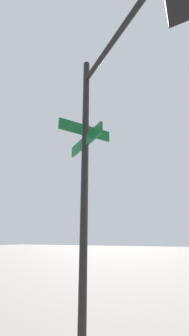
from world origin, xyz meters
TOP-DOWN VIEW (x-y plane):
  - traffic_signal_near at (-6.44, -6.54)m, footprint 1.80×2.38m

SIDE VIEW (x-z plane):
  - traffic_signal_near at x=-6.44m, z-range 1.01..6.17m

